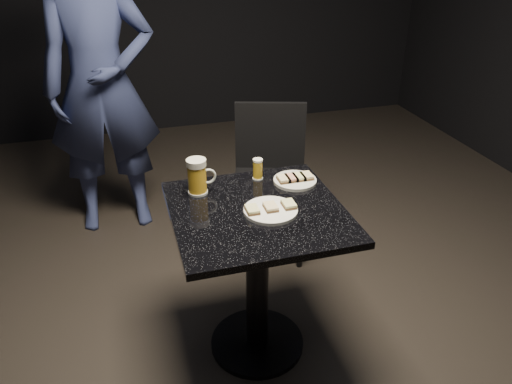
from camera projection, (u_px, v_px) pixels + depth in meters
floor at (257, 344)px, 2.40m from camera, size 6.00×6.00×0.00m
plate_large at (271, 210)px, 2.02m from camera, size 0.22×0.22×0.01m
plate_small at (295, 181)px, 2.25m from camera, size 0.19×0.19×0.01m
patron at (101, 87)px, 2.96m from camera, size 0.68×0.45×1.85m
table at (257, 258)px, 2.15m from camera, size 0.70×0.70×0.75m
beer_mug at (198, 176)px, 2.13m from camera, size 0.13×0.09×0.16m
beer_tumbler at (258, 169)px, 2.26m from camera, size 0.05×0.05×0.10m
chair at (270, 171)px, 2.92m from camera, size 0.52×0.52×0.88m
canapes_on_plate_large at (271, 207)px, 2.01m from camera, size 0.20×0.07×0.02m
canapes_on_plate_small at (295, 177)px, 2.24m from camera, size 0.16×0.07×0.02m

